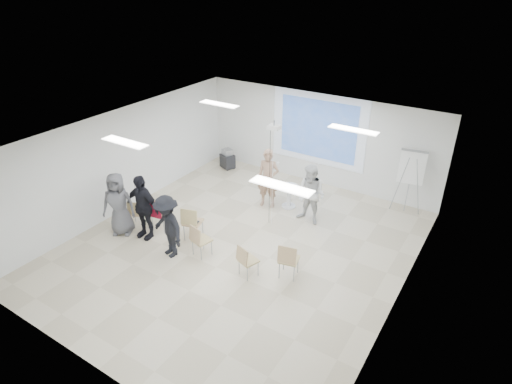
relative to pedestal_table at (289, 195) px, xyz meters
The scene contains 30 objects.
floor 2.55m from the pedestal_table, 91.80° to the right, with size 8.00×9.00×0.10m, color beige.
ceiling 3.65m from the pedestal_table, 91.80° to the right, with size 8.00×9.00×0.10m, color white.
wall_back 2.32m from the pedestal_table, 92.21° to the left, with size 8.00×0.10×3.00m, color silver.
wall_left 4.96m from the pedestal_table, 148.69° to the right, with size 0.10×9.00×3.00m, color silver.
wall_right 4.83m from the pedestal_table, 32.30° to the right, with size 0.10×9.00×3.00m, color silver.
projection_halo 2.45m from the pedestal_table, 92.28° to the left, with size 3.20×0.01×2.30m, color silver.
projection_image 2.44m from the pedestal_table, 92.30° to the left, with size 2.60×0.01×1.90m, color #3560B6.
pedestal_table is the anchor object (origin of this frame).
player_left 0.89m from the pedestal_table, 156.42° to the right, with size 0.75×0.51×2.04m, color #A67E65.
player_right 1.15m from the pedestal_table, 25.78° to the right, with size 0.93×0.74×1.92m, color silver.
controller_left 1.03m from the pedestal_table, behind, with size 0.04×0.12×0.04m, color silver.
controller_right 1.17m from the pedestal_table, 14.36° to the right, with size 0.04×0.11×0.04m, color silver.
chair_far_left 4.41m from the pedestal_table, 133.23° to the right, with size 0.52×0.53×0.81m.
chair_left_mid 3.82m from the pedestal_table, 127.98° to the right, with size 0.52×0.56×0.99m.
chair_left_inner 3.18m from the pedestal_table, 114.55° to the right, with size 0.57×0.60×0.97m.
chair_center 3.43m from the pedestal_table, 101.60° to the right, with size 0.50×0.52×0.88m.
chair_right_inner 3.48m from the pedestal_table, 78.00° to the right, with size 0.51×0.53×0.84m.
chair_right_far 3.32m from the pedestal_table, 61.92° to the right, with size 0.53×0.55×0.93m.
red_jacket 3.94m from the pedestal_table, 126.90° to the right, with size 0.48×0.11×0.46m, color #A7142E.
laptop 3.10m from the pedestal_table, 115.72° to the right, with size 0.36×0.26×0.03m, color black.
audience_left 4.28m from the pedestal_table, 125.92° to the right, with size 1.20×0.72×2.06m, color black.
audience_mid 3.99m from the pedestal_table, 110.12° to the right, with size 1.22×0.66×1.88m, color black.
audience_outer 4.85m from the pedestal_table, 130.85° to the right, with size 0.96×0.63×1.97m, color #5C5C61.
flipchart_easel 3.56m from the pedestal_table, 27.61° to the left, with size 0.84×0.64×1.95m.
av_cart 3.46m from the pedestal_table, 157.77° to the left, with size 0.59×0.54×0.72m.
ceiling_projector 2.51m from the pedestal_table, 88.86° to the right, with size 0.30×0.25×3.00m.
fluor_panel_nw 3.35m from the pedestal_table, 166.19° to the right, with size 1.20×0.30×0.02m, color white.
fluor_panel_ne 3.25m from the pedestal_table, 14.89° to the right, with size 1.20×0.30×0.02m, color white.
fluor_panel_sw 5.20m from the pedestal_table, 117.40° to the right, with size 1.20×0.30×0.02m, color white.
fluor_panel_se 5.14m from the pedestal_table, 64.40° to the right, with size 1.20×0.30×0.02m, color white.
Camera 1 is at (5.24, -7.46, 6.44)m, focal length 30.00 mm.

